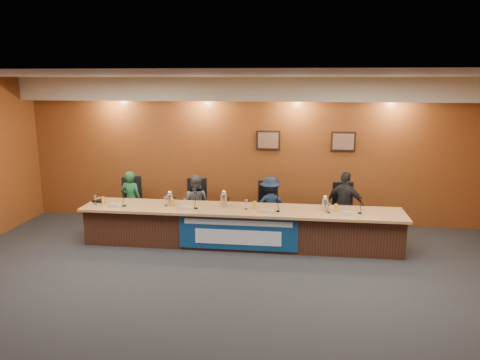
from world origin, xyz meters
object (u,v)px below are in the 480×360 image
Objects in this scene: panelist_b at (196,203)px; carafe_right at (325,205)px; panelist_a at (131,200)px; office_chair_a at (133,206)px; office_chair_d at (344,213)px; office_chair_b at (197,208)px; banner at (238,233)px; carafe_left at (170,200)px; panelist_c at (270,206)px; panelist_d at (345,205)px; speakerphone at (100,201)px; carafe_mid at (224,200)px; office_chair_c at (270,210)px; dais_body at (241,228)px.

panelist_b is 2.75m from carafe_right.
panelist_a reaches higher than office_chair_a.
office_chair_a is at bearing 173.00° from office_chair_d.
banner is at bearing -59.32° from office_chair_b.
office_chair_a is at bearing 141.68° from carafe_left.
carafe_left reaches higher than banner.
panelist_b is 1.41m from office_chair_a.
banner is 1.74× the size of panelist_a.
banner is at bearing 50.43° from panelist_c.
panelist_c is 0.90× the size of panelist_d.
panelist_c is at bearing -25.44° from office_chair_a.
panelist_b reaches higher than speakerphone.
office_chair_b is 1.00× the size of office_chair_d.
panelist_b is 0.16m from office_chair_b.
panelist_a is 5.25× the size of carafe_right.
carafe_mid is at bearing 127.15° from banner.
carafe_right is at bearing 177.30° from panelist_a.
panelist_c reaches higher than banner.
office_chair_b is at bearing 21.28° from panelist_d.
carafe_left is (-1.89, -0.85, 0.38)m from office_chair_c.
dais_body is 26.58× the size of carafe_left.
panelist_c is at bearing -13.15° from office_chair_b.
dais_body is 24.98× the size of carafe_right.
dais_body is 12.50× the size of office_chair_d.
carafe_left is 0.94× the size of carafe_right.
carafe_left is at bearing -61.83° from office_chair_a.
carafe_left reaches higher than office_chair_d.
panelist_b reaches higher than office_chair_b.
carafe_right is at bearing 13.73° from banner.
carafe_left is at bearing 153.01° from panelist_a.
speakerphone is (-4.43, 0.08, -0.10)m from carafe_right.
carafe_right is (1.07, -0.85, 0.39)m from office_chair_c.
dais_body is at bearing -3.35° from carafe_mid.
carafe_mid is at bearing 2.17° from carafe_left.
office_chair_a is 2.31m from carafe_mid.
panelist_a reaches higher than office_chair_d.
panelist_c is at bearing 54.69° from dais_body.
office_chair_a is 1.50× the size of speakerphone.
carafe_left is (1.07, -0.75, 0.23)m from panelist_a.
office_chair_c is at bearing 24.06° from carafe_left.
panelist_a is 2.97m from panelist_c.
carafe_left is at bearing 164.06° from banner.
office_chair_d is 4.93m from speakerphone.
carafe_left is (-1.38, -0.02, 0.51)m from dais_body.
carafe_right is at bearing -1.44° from carafe_mid.
carafe_right is at bearing -124.11° from office_chair_d.
panelist_a reaches higher than carafe_left.
office_chair_d is (4.47, 0.00, 0.00)m from office_chair_a.
dais_body is 1.30m from panelist_b.
panelist_d reaches higher than office_chair_a.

